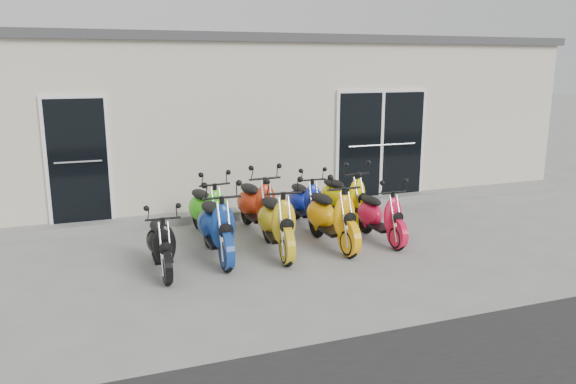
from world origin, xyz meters
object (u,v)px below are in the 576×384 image
scooter_front_orange_b (332,208)px  scooter_back_red (257,197)px  scooter_front_blue (216,218)px  scooter_front_orange_a (277,213)px  scooter_back_yellow (344,191)px  scooter_front_red (381,208)px  scooter_back_green (208,202)px  scooter_front_black (161,236)px  scooter_back_blue (305,195)px

scooter_front_orange_b → scooter_back_red: 1.42m
scooter_front_blue → scooter_back_red: scooter_front_blue is taller
scooter_front_orange_a → scooter_back_yellow: scooter_front_orange_a is taller
scooter_front_orange_a → scooter_front_blue: bearing=-179.2°
scooter_back_yellow → scooter_front_red: bearing=-94.7°
scooter_front_red → scooter_back_green: bearing=153.5°
scooter_front_orange_a → scooter_back_red: scooter_front_orange_a is taller
scooter_front_black → scooter_back_red: bearing=37.7°
scooter_back_green → scooter_back_yellow: size_ratio=0.99×
scooter_back_yellow → scooter_back_blue: bearing=167.9°
scooter_front_black → scooter_front_orange_a: scooter_front_orange_a is taller
scooter_front_blue → scooter_front_orange_b: bearing=-1.8°
scooter_front_orange_a → scooter_back_red: 1.13m
scooter_front_blue → scooter_front_red: 2.67m
scooter_front_orange_b → scooter_back_yellow: 1.41m
scooter_back_green → scooter_front_black: bearing=-131.6°
scooter_front_blue → scooter_back_blue: (1.86, 1.15, -0.07)m
scooter_front_blue → scooter_back_red: bearing=48.6°
scooter_front_red → scooter_back_red: scooter_back_red is taller
scooter_back_blue → scooter_back_green: bearing=-176.5°
scooter_back_green → scooter_front_orange_a: bearing=-63.4°
scooter_back_blue → scooter_back_yellow: bearing=-1.9°
scooter_front_orange_b → scooter_front_orange_a: bearing=177.9°
scooter_front_blue → scooter_back_red: 1.42m
scooter_front_black → scooter_back_blue: 3.06m
scooter_back_blue → scooter_back_yellow: (0.73, -0.05, 0.04)m
scooter_front_blue → scooter_front_black: bearing=-160.5°
scooter_front_orange_a → scooter_back_green: scooter_front_orange_a is taller
scooter_back_green → scooter_back_red: size_ratio=0.95×
scooter_back_green → scooter_back_blue: bearing=-5.9°
scooter_front_orange_b → scooter_front_red: bearing=-3.6°
scooter_front_orange_b → scooter_front_red: 0.86m
scooter_front_orange_b → scooter_back_green: scooter_front_orange_b is taller
scooter_back_green → scooter_back_yellow: (2.48, -0.00, 0.00)m
scooter_front_black → scooter_front_orange_a: bearing=7.7°
scooter_back_blue → scooter_front_black: bearing=-149.9°
scooter_front_orange_b → scooter_back_yellow: scooter_front_orange_b is taller
scooter_front_orange_a → scooter_front_orange_b: 0.90m
scooter_back_green → scooter_back_yellow: bearing=-7.5°
scooter_front_blue → scooter_back_yellow: scooter_front_blue is taller
scooter_front_black → scooter_front_red: size_ratio=0.97×
scooter_front_red → scooter_back_green: (-2.55, 1.19, 0.04)m
scooter_front_blue → scooter_back_yellow: 2.82m
scooter_front_black → scooter_back_yellow: size_ratio=0.89×
scooter_back_red → scooter_front_blue: bearing=-134.7°
scooter_front_black → scooter_back_yellow: (3.43, 1.39, 0.07)m
scooter_back_blue → scooter_back_red: bearing=-172.2°
scooter_back_red → scooter_back_yellow: scooter_back_red is taller
scooter_front_blue → scooter_back_blue: size_ratio=1.13×
scooter_front_orange_a → scooter_back_yellow: size_ratio=1.06×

